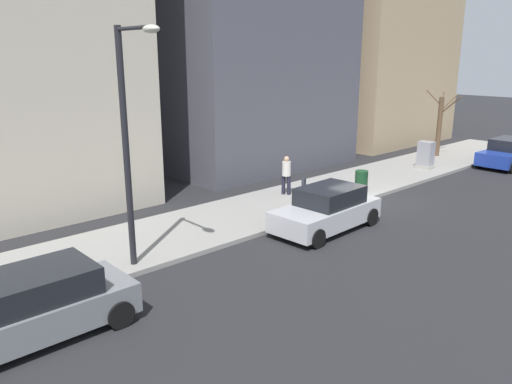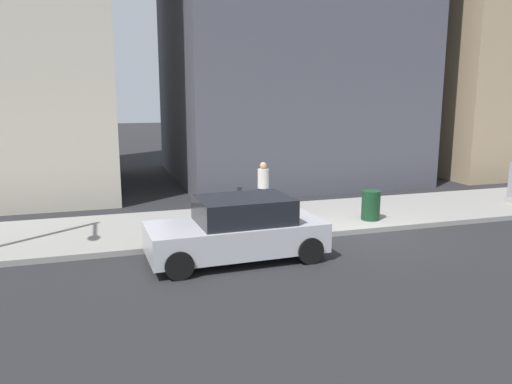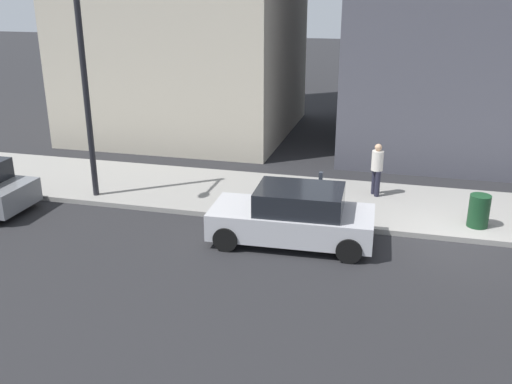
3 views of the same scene
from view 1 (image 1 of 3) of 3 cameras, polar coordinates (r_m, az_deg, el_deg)
ground_plane at (r=21.46m, az=12.72°, el=-1.02°), size 120.00×120.00×0.00m
sidewalk at (r=22.58m, az=8.58°, el=0.20°), size 4.00×36.00×0.15m
parked_car_blue at (r=30.71m, az=26.91°, el=3.99°), size 1.98×4.23×1.52m
parked_car_silver at (r=17.51m, az=8.11°, el=-2.00°), size 2.06×4.27×1.52m
parked_car_grey at (r=11.92m, az=-23.88°, el=-11.81°), size 1.94×4.21×1.52m
parking_meter at (r=18.72m, az=5.45°, el=0.01°), size 0.14×0.10×1.35m
utility_box at (r=27.67m, az=18.82°, el=3.99°), size 0.83×0.61×1.43m
streetlamp at (r=13.59m, az=-14.25°, el=6.86°), size 1.97×0.32×6.50m
bare_tree at (r=31.38m, az=20.27°, el=7.36°), size 2.43×1.60×3.79m
trash_bin at (r=22.35m, az=11.94°, el=1.27°), size 0.56×0.56×0.90m
pedestrian_near_meter at (r=21.21m, az=3.49°, el=2.18°), size 0.37×0.36×1.66m
office_tower_left at (r=37.65m, az=11.91°, el=18.81°), size 10.06×10.06×16.77m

